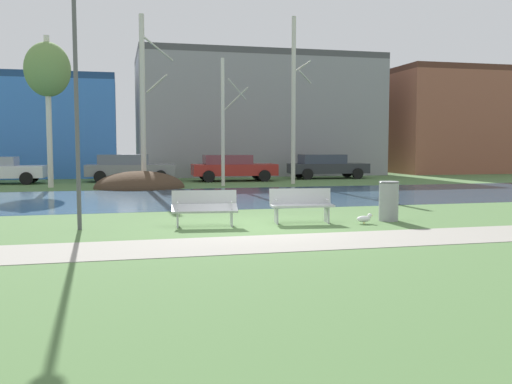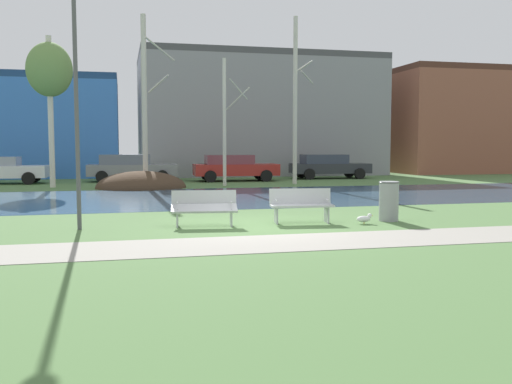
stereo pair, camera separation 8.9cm
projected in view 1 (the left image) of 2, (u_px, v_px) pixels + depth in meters
The scene contains 19 objects.
ground_plane at pixel (200, 193), 23.31m from camera, with size 120.00×120.00×0.00m, color #4C703D.
paved_path_strip at pixel (285, 243), 11.45m from camera, with size 60.00×1.99×0.01m, color gray.
river_band at pixel (207, 197), 21.44m from camera, with size 80.00×8.63×0.01m, color #33516B.
soil_mound at pixel (140, 188), 26.07m from camera, with size 4.16×3.41×1.58m, color #423021.
bench_left at pixel (204, 207), 13.78m from camera, with size 1.66×0.75×0.87m.
bench_right at pixel (301, 204), 14.37m from camera, with size 1.66×0.75×0.87m.
trash_bin at pixel (389, 200), 14.76m from camera, with size 0.53×0.53×1.04m.
seagull at pixel (364, 219), 14.22m from camera, with size 0.44×0.16×0.26m.
streetlamp at pixel (75, 53), 12.90m from camera, with size 0.32×0.32×6.27m.
birch_far_left at pixel (47, 71), 25.97m from camera, with size 2.09×2.09×7.02m.
birch_left at pixel (144, 99), 26.84m from camera, with size 1.60×2.63×8.17m.
birch_center_left at pixel (224, 121), 27.27m from camera, with size 1.33×2.35×6.16m.
birch_center at pixel (294, 100), 28.53m from camera, with size 1.05×1.82×8.43m.
parked_sedan_second_grey at pixel (129, 167), 30.75m from camera, with size 4.84×2.07×1.48m.
parked_hatch_third_red at pixel (232, 167), 31.09m from camera, with size 4.68×2.16×1.45m.
parked_wagon_fourth_dark at pixel (326, 166), 33.46m from camera, with size 4.71×2.03×1.43m.
building_blue_store at pixel (19, 127), 35.68m from camera, with size 11.98×7.75×6.27m.
building_grey_warehouse at pixel (255, 116), 39.01m from camera, with size 16.01×8.46×7.99m.
building_brick_low at pixel (481, 122), 42.54m from camera, with size 15.43×8.04×7.45m.
Camera 1 is at (-3.26, -13.11, 1.99)m, focal length 39.47 mm.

